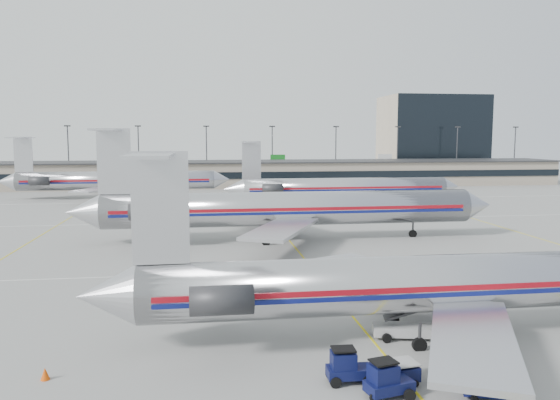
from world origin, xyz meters
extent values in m
plane|color=gray|center=(0.00, 0.00, 0.00)|extent=(260.00, 260.00, 0.00)
cube|color=silver|center=(0.00, 10.00, 0.01)|extent=(160.00, 0.15, 0.02)
cube|color=gray|center=(0.00, 98.00, 3.00)|extent=(160.00, 16.00, 6.00)
cube|color=black|center=(0.00, 89.90, 3.20)|extent=(160.00, 0.20, 1.60)
cube|color=#2D2D30|center=(0.00, 98.00, 6.10)|extent=(162.00, 17.00, 0.30)
cylinder|color=#38383D|center=(-45.00, 112.00, 7.50)|extent=(0.30, 0.30, 15.00)
cube|color=#2D2D30|center=(-45.00, 112.00, 15.10)|extent=(1.60, 0.40, 0.35)
cylinder|color=#38383D|center=(-27.00, 112.00, 7.50)|extent=(0.30, 0.30, 15.00)
cube|color=#2D2D30|center=(-27.00, 112.00, 15.10)|extent=(1.60, 0.40, 0.35)
cylinder|color=#38383D|center=(-9.00, 112.00, 7.50)|extent=(0.30, 0.30, 15.00)
cube|color=#2D2D30|center=(-9.00, 112.00, 15.10)|extent=(1.60, 0.40, 0.35)
cylinder|color=#38383D|center=(9.00, 112.00, 7.50)|extent=(0.30, 0.30, 15.00)
cube|color=#2D2D30|center=(9.00, 112.00, 15.10)|extent=(1.60, 0.40, 0.35)
cylinder|color=#38383D|center=(27.00, 112.00, 7.50)|extent=(0.30, 0.30, 15.00)
cube|color=#2D2D30|center=(27.00, 112.00, 15.10)|extent=(1.60, 0.40, 0.35)
cylinder|color=#38383D|center=(45.00, 112.00, 7.50)|extent=(0.30, 0.30, 15.00)
cube|color=#2D2D30|center=(45.00, 112.00, 15.10)|extent=(1.60, 0.40, 0.35)
cylinder|color=#38383D|center=(63.00, 112.00, 7.50)|extent=(0.30, 0.30, 15.00)
cube|color=#2D2D30|center=(63.00, 112.00, 15.10)|extent=(1.60, 0.40, 0.35)
cylinder|color=#38383D|center=(81.00, 112.00, 7.50)|extent=(0.30, 0.30, 15.00)
cube|color=#2D2D30|center=(81.00, 112.00, 15.10)|extent=(1.60, 0.40, 0.35)
cube|color=tan|center=(62.00, 128.00, 12.50)|extent=(30.00, 20.00, 25.00)
cylinder|color=#B8B8BC|center=(4.96, -7.19, 3.27)|extent=(37.32, 3.45, 3.45)
cone|color=silver|center=(-15.37, -7.19, 3.27)|extent=(3.36, 3.45, 3.45)
cube|color=maroon|center=(4.96, -8.93, 3.41)|extent=(35.45, 0.05, 0.33)
cube|color=#0C145A|center=(4.96, -8.93, 3.03)|extent=(35.45, 0.05, 0.26)
cube|color=silver|center=(3.10, -0.66, 2.33)|extent=(8.68, 12.65, 0.30)
cube|color=silver|center=(3.10, -13.73, 2.33)|extent=(8.68, 12.65, 0.30)
cube|color=silver|center=(-12.29, -7.19, 8.16)|extent=(3.17, 0.23, 6.34)
cube|color=silver|center=(-12.57, -7.19, 11.15)|extent=(2.24, 9.80, 0.17)
cylinder|color=#2D2D30|center=(-9.03, -4.54, 3.55)|extent=(3.36, 1.59, 1.59)
cylinder|color=#2D2D30|center=(-9.03, -9.85, 3.55)|extent=(3.36, 1.59, 1.59)
cylinder|color=#2D2D30|center=(2.17, -9.43, 0.77)|extent=(0.19, 0.19, 1.54)
cylinder|color=#2D2D30|center=(2.17, -4.96, 0.77)|extent=(0.19, 0.19, 1.54)
cylinder|color=#B8B8BC|center=(0.22, 24.80, 3.78)|extent=(43.15, 3.99, 3.99)
cone|color=#B8B8BC|center=(23.52, 24.80, 3.78)|extent=(3.45, 3.99, 3.99)
cone|color=silver|center=(-23.29, 24.80, 3.78)|extent=(3.88, 3.99, 3.99)
cube|color=maroon|center=(0.22, 22.79, 3.94)|extent=(40.99, 0.05, 0.38)
cube|color=#0C145A|center=(0.22, 22.79, 3.51)|extent=(40.99, 0.05, 0.30)
cube|color=silver|center=(-1.93, 32.35, 2.70)|extent=(10.03, 14.62, 0.35)
cube|color=silver|center=(-1.93, 17.25, 2.70)|extent=(10.03, 14.62, 0.35)
cube|color=silver|center=(-19.73, 24.80, 9.44)|extent=(3.67, 0.27, 7.33)
cube|color=silver|center=(-20.06, 24.80, 12.89)|extent=(2.59, 11.33, 0.19)
cylinder|color=#2D2D30|center=(-15.96, 27.87, 4.10)|extent=(3.88, 1.83, 1.83)
cylinder|color=#2D2D30|center=(-15.96, 21.73, 4.10)|extent=(3.88, 1.83, 1.83)
cylinder|color=#2D2D30|center=(15.32, 24.80, 0.89)|extent=(0.22, 0.22, 1.78)
cylinder|color=#2D2D30|center=(-3.01, 22.21, 0.89)|extent=(0.22, 0.22, 1.78)
cylinder|color=#2D2D30|center=(-3.01, 27.39, 0.89)|extent=(0.22, 0.22, 1.78)
cylinder|color=black|center=(15.32, 24.80, 0.38)|extent=(0.97, 0.32, 0.97)
cylinder|color=#B8B8BC|center=(14.76, 54.74, 3.31)|extent=(35.91, 3.50, 3.50)
cone|color=#B8B8BC|center=(34.23, 54.74, 3.31)|extent=(3.02, 3.50, 3.50)
cone|color=silver|center=(-4.89, 54.74, 3.31)|extent=(3.40, 3.50, 3.50)
cube|color=maroon|center=(14.76, 52.99, 3.45)|extent=(34.12, 0.05, 0.33)
cube|color=#0C145A|center=(14.76, 52.99, 3.07)|extent=(34.12, 0.05, 0.26)
cube|color=silver|center=(12.87, 61.36, 2.36)|extent=(8.79, 12.81, 0.30)
cube|color=silver|center=(12.87, 48.13, 2.36)|extent=(8.79, 12.81, 0.30)
cube|color=silver|center=(-1.77, 54.74, 8.27)|extent=(3.21, 0.24, 6.43)
cube|color=silver|center=(-2.06, 54.74, 11.29)|extent=(2.27, 9.92, 0.17)
cylinder|color=#2D2D30|center=(1.53, 57.44, 3.59)|extent=(3.40, 1.61, 1.61)
cylinder|color=#2D2D30|center=(1.53, 52.05, 3.59)|extent=(3.40, 1.61, 1.61)
cylinder|color=#2D2D30|center=(27.05, 54.74, 0.78)|extent=(0.19, 0.19, 1.56)
cylinder|color=#2D2D30|center=(11.93, 52.48, 0.78)|extent=(0.19, 0.19, 1.56)
cylinder|color=#2D2D30|center=(11.93, 57.01, 0.78)|extent=(0.19, 0.19, 1.56)
cylinder|color=black|center=(27.05, 54.74, 0.33)|extent=(0.85, 0.28, 0.85)
cylinder|color=#B8B8BC|center=(-26.94, 74.14, 3.52)|extent=(38.24, 3.72, 3.72)
cone|color=#B8B8BC|center=(-6.20, 74.14, 3.52)|extent=(3.22, 3.72, 3.72)
cone|color=silver|center=(-47.87, 74.14, 3.52)|extent=(3.62, 3.72, 3.72)
cube|color=maroon|center=(-26.94, 72.27, 3.67)|extent=(36.33, 0.05, 0.35)
cube|color=#0C145A|center=(-26.94, 72.27, 3.27)|extent=(36.33, 0.05, 0.28)
cube|color=silver|center=(-28.95, 81.18, 2.52)|extent=(9.36, 13.64, 0.32)
cube|color=silver|center=(-28.95, 67.09, 2.52)|extent=(9.36, 13.64, 0.32)
cube|color=silver|center=(-44.55, 74.14, 8.81)|extent=(3.42, 0.25, 6.84)
cube|color=silver|center=(-44.85, 74.14, 12.03)|extent=(2.42, 10.57, 0.18)
cylinder|color=#2D2D30|center=(-41.02, 77.01, 3.82)|extent=(3.62, 1.71, 1.71)
cylinder|color=#2D2D30|center=(-41.02, 71.27, 3.82)|extent=(3.62, 1.71, 1.71)
cylinder|color=#2D2D30|center=(-13.85, 74.14, 0.83)|extent=(0.20, 0.20, 1.66)
cylinder|color=#2D2D30|center=(-29.95, 71.72, 0.83)|extent=(0.20, 0.20, 1.66)
cylinder|color=#2D2D30|center=(-29.95, 76.55, 0.83)|extent=(0.20, 0.20, 1.66)
cylinder|color=black|center=(-13.85, 74.14, 0.35)|extent=(0.91, 0.30, 0.91)
cube|color=#090E35|center=(-2.89, -12.86, 0.55)|extent=(2.22, 1.16, 0.50)
cube|color=#090E35|center=(-3.19, -12.86, 1.14)|extent=(1.22, 1.03, 0.90)
cube|color=black|center=(-3.19, -12.86, 1.74)|extent=(1.17, 0.98, 0.08)
cylinder|color=black|center=(-2.10, -12.36, 0.28)|extent=(0.56, 0.18, 0.56)
cylinder|color=black|center=(-2.10, -13.35, 0.28)|extent=(0.56, 0.18, 0.56)
cylinder|color=black|center=(-3.69, -12.36, 0.28)|extent=(0.56, 0.18, 0.56)
cylinder|color=black|center=(-3.69, -13.35, 0.28)|extent=(0.56, 0.18, 0.56)
cube|color=#090E35|center=(-1.44, -14.63, 0.56)|extent=(2.42, 1.60, 0.50)
cube|color=#090E35|center=(-1.74, -14.63, 1.16)|extent=(1.41, 1.26, 0.91)
cube|color=black|center=(-1.74, -14.63, 1.77)|extent=(1.35, 1.20, 0.08)
cylinder|color=black|center=(-0.63, -14.12, 0.28)|extent=(0.57, 0.18, 0.57)
cylinder|color=black|center=(-0.63, -15.13, 0.28)|extent=(0.57, 0.18, 0.57)
cylinder|color=black|center=(-2.25, -14.12, 0.28)|extent=(0.57, 0.18, 0.57)
cylinder|color=black|center=(-2.25, -15.13, 0.28)|extent=(0.57, 0.18, 0.57)
cube|color=#090E35|center=(-0.52, -13.23, 0.54)|extent=(2.05, 1.54, 0.69)
cube|color=#999999|center=(-0.52, -13.23, 1.04)|extent=(2.05, 1.54, 0.06)
cylinder|color=black|center=(0.17, -12.69, 0.18)|extent=(0.36, 0.14, 0.36)
cylinder|color=black|center=(0.17, -13.78, 0.18)|extent=(0.36, 0.14, 0.36)
cylinder|color=black|center=(-1.21, -12.69, 0.18)|extent=(0.36, 0.14, 0.36)
cylinder|color=black|center=(-1.21, -13.78, 0.18)|extent=(0.36, 0.14, 0.36)
cube|color=#090E35|center=(2.93, -15.14, 0.53)|extent=(2.15, 1.79, 0.68)
cube|color=#999999|center=(2.93, -15.14, 1.02)|extent=(2.15, 1.79, 0.06)
cylinder|color=black|center=(3.61, -14.61, 0.17)|extent=(0.35, 0.14, 0.35)
cylinder|color=black|center=(3.61, -15.68, 0.17)|extent=(0.35, 0.14, 0.35)
cylinder|color=black|center=(2.25, -14.61, 0.17)|extent=(0.35, 0.14, 0.35)
cylinder|color=black|center=(2.25, -15.68, 0.17)|extent=(0.35, 0.14, 0.35)
cube|color=#2D2D30|center=(4.03, -14.08, 0.26)|extent=(2.26, 2.07, 0.31)
cube|color=silver|center=(4.03, -14.08, 1.18)|extent=(1.93, 1.87, 1.54)
cylinder|color=black|center=(4.75, -13.46, 0.12)|extent=(0.25, 0.12, 0.25)
cylinder|color=black|center=(4.75, -14.69, 0.12)|extent=(0.25, 0.12, 0.25)
cylinder|color=black|center=(3.31, -13.46, 0.12)|extent=(0.25, 0.12, 0.25)
cylinder|color=black|center=(3.31, -14.69, 0.12)|extent=(0.25, 0.12, 0.25)
cube|color=#999999|center=(2.18, -7.45, 0.51)|extent=(4.29, 2.29, 0.57)
cube|color=#2D2D30|center=(2.86, -7.45, 1.81)|extent=(4.25, 1.86, 1.46)
cylinder|color=black|center=(3.65, -6.83, 0.28)|extent=(0.57, 0.18, 0.57)
cylinder|color=black|center=(3.65, -8.07, 0.28)|extent=(0.57, 0.18, 0.57)
cylinder|color=black|center=(0.71, -6.83, 0.28)|extent=(0.57, 0.18, 0.57)
cylinder|color=black|center=(0.71, -8.07, 0.28)|extent=(0.57, 0.18, 0.57)
imported|color=#B9D413|center=(4.27, -7.98, 0.79)|extent=(0.68, 0.58, 1.59)
cone|color=#D54607|center=(-17.90, -10.44, 0.31)|extent=(0.59, 0.59, 0.63)
camera|label=1|loc=(-9.86, -37.95, 12.08)|focal=35.00mm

